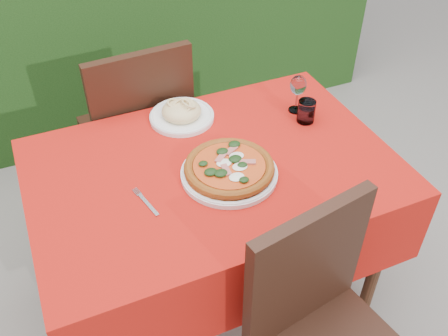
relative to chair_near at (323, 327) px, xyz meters
name	(u,v)px	position (x,y,z in m)	size (l,w,h in m)	color
ground	(215,293)	(-0.11, 0.59, -0.53)	(60.00, 60.00, 0.00)	slate
dining_table	(214,197)	(-0.11, 0.59, 0.06)	(1.26, 0.86, 0.75)	#452416
chair_near	(323,327)	(0.00, 0.00, 0.00)	(0.49, 0.49, 0.93)	black
chair_far	(139,127)	(-0.23, 1.18, 0.02)	(0.46, 0.46, 0.97)	black
pizza_plate	(229,169)	(-0.08, 0.52, 0.24)	(0.37, 0.37, 0.06)	white
pasta_plate	(182,113)	(-0.11, 0.90, 0.24)	(0.25, 0.25, 0.07)	white
water_glass	(306,112)	(0.32, 0.69, 0.25)	(0.07, 0.07, 0.09)	silver
wine_glass	(298,87)	(0.32, 0.77, 0.32)	(0.06, 0.06, 0.16)	silver
fork	(148,205)	(-0.37, 0.49, 0.22)	(0.02, 0.16, 0.00)	silver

